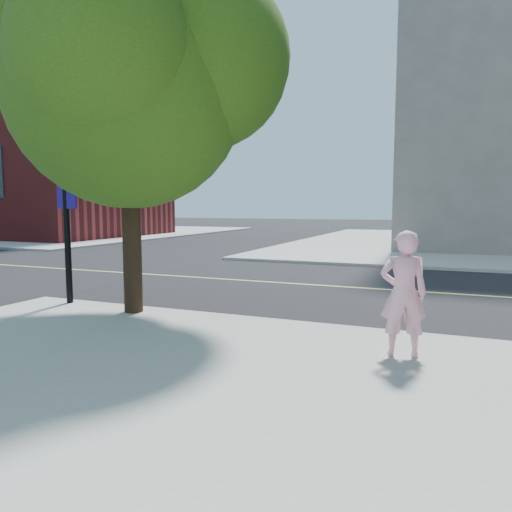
% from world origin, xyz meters
% --- Properties ---
extents(ground, '(140.00, 140.00, 0.00)m').
position_xyz_m(ground, '(0.00, 0.00, 0.00)').
color(ground, black).
rests_on(ground, ground).
extents(road_ew, '(140.00, 9.00, 0.01)m').
position_xyz_m(road_ew, '(0.00, 4.50, 0.01)').
color(road_ew, black).
rests_on(road_ew, ground).
extents(sidewalk_nw, '(26.00, 25.00, 0.12)m').
position_xyz_m(sidewalk_nw, '(-23.00, 21.50, 0.06)').
color(sidewalk_nw, '#A0A199').
rests_on(sidewalk_nw, ground).
extents(church, '(15.20, 12.00, 14.40)m').
position_xyz_m(church, '(-20.00, 18.00, 7.18)').
color(church, maroon).
rests_on(church, sidewalk_nw).
extents(man_on_phone, '(0.70, 0.54, 1.72)m').
position_xyz_m(man_on_phone, '(6.87, -1.37, 0.98)').
color(man_on_phone, '#F6AAC3').
rests_on(man_on_phone, sidewalk_se).
extents(street_tree, '(5.46, 4.96, 7.25)m').
position_xyz_m(street_tree, '(1.92, -0.49, 4.80)').
color(street_tree, black).
rests_on(street_tree, sidewalk_se).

